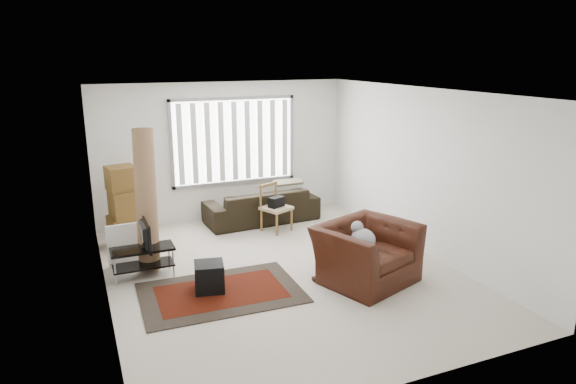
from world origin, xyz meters
The scene contains 11 objects.
room centered at (0.03, 0.51, 1.76)m, with size 6.00×6.02×2.71m.
persian_rug centered at (-1.05, -0.32, 0.01)m, with size 2.22×1.51×0.02m.
tv_stand centered at (-1.95, 0.66, 0.33)m, with size 0.91×0.41×0.46m.
tv centered at (-1.95, 0.66, 0.67)m, with size 0.74×0.10×0.42m, color black.
subwoofer centered at (-1.17, -0.19, 0.22)m, with size 0.40×0.40×0.40m, color black.
moving_boxes centered at (-2.01, 2.16, 0.64)m, with size 0.65×0.61×1.38m.
white_flatpack centered at (-2.15, 1.25, 0.33)m, with size 0.51×0.07×0.65m, color silver.
rolled_rug centered at (-1.79, 1.07, 1.08)m, with size 0.32×0.32×2.14m, color brown.
sofa centered at (0.57, 2.45, 0.42)m, with size 2.20×0.95×0.85m, color black.
side_chair centered at (0.62, 1.82, 0.49)m, with size 0.63×0.63×0.88m.
armchair centered at (1.01, -0.74, 0.49)m, with size 1.62×1.52×0.97m.
Camera 1 is at (-2.73, -6.66, 3.20)m, focal length 32.00 mm.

